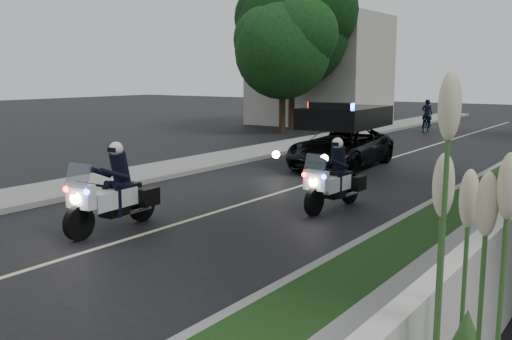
{
  "coord_description": "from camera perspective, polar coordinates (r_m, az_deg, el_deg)",
  "views": [
    {
      "loc": [
        8.64,
        -8.22,
        3.3
      ],
      "look_at": [
        0.69,
        3.26,
        1.0
      ],
      "focal_mm": 41.01,
      "sensor_mm": 36.0,
      "label": 1
    }
  ],
  "objects": [
    {
      "name": "sidewalk_left",
      "position": [
        23.1,
        -2.48,
        1.33
      ],
      "size": [
        2.0,
        60.0,
        0.16
      ],
      "primitive_type": "cube",
      "color": "gray",
      "rests_on": "ground"
    },
    {
      "name": "ground",
      "position": [
        12.37,
        -11.35,
        -6.31
      ],
      "size": [
        120.0,
        120.0,
        0.0
      ],
      "primitive_type": "plane",
      "color": "black",
      "rests_on": "ground"
    },
    {
      "name": "curb_left",
      "position": [
        22.46,
        -0.24,
        1.1
      ],
      "size": [
        0.2,
        60.0,
        0.15
      ],
      "primitive_type": "cube",
      "color": "gray",
      "rests_on": "ground"
    },
    {
      "name": "bicycle",
      "position": [
        35.16,
        16.26,
        3.6
      ],
      "size": [
        0.91,
        1.97,
        0.99
      ],
      "primitive_type": "imported",
      "rotation": [
        0.0,
        0.0,
        0.14
      ],
      "color": "black",
      "rests_on": "ground"
    },
    {
      "name": "tree_left_near",
      "position": [
        32.78,
        2.56,
        3.57
      ],
      "size": [
        6.0,
        6.0,
        8.78
      ],
      "primitive_type": null,
      "rotation": [
        0.0,
        0.0,
        -0.15
      ],
      "color": "#154015",
      "rests_on": "ground"
    },
    {
      "name": "cyclist",
      "position": [
        35.16,
        16.26,
        3.6
      ],
      "size": [
        0.62,
        0.44,
        1.67
      ],
      "primitive_type": "imported",
      "rotation": [
        0.0,
        0.0,
        3.21
      ],
      "color": "black",
      "rests_on": "ground"
    },
    {
      "name": "police_suv",
      "position": [
        21.13,
        8.25,
        0.28
      ],
      "size": [
        2.69,
        5.3,
        2.51
      ],
      "primitive_type": "imported",
      "rotation": [
        0.0,
        0.0,
        0.06
      ],
      "color": "black",
      "rests_on": "ground"
    },
    {
      "name": "grass_verge",
      "position": [
        18.89,
        22.48,
        -1.18
      ],
      "size": [
        1.2,
        60.0,
        0.16
      ],
      "primitive_type": "cube",
      "color": "#193814",
      "rests_on": "ground"
    },
    {
      "name": "tree_left_far",
      "position": [
        35.09,
        3.46,
        3.95
      ],
      "size": [
        8.11,
        8.11,
        11.09
      ],
      "primitive_type": null,
      "rotation": [
        0.0,
        0.0,
        -0.25
      ],
      "color": "black",
      "rests_on": "ground"
    },
    {
      "name": "building_far",
      "position": [
        38.96,
        6.23,
        9.6
      ],
      "size": [
        8.0,
        6.0,
        7.0
      ],
      "primitive_type": "cube",
      "color": "#A8A396",
      "rests_on": "ground"
    },
    {
      "name": "police_moto_right",
      "position": [
        14.63,
        7.53,
        -3.77
      ],
      "size": [
        0.85,
        2.12,
        1.77
      ],
      "primitive_type": null,
      "rotation": [
        0.0,
        0.0,
        -0.06
      ],
      "color": "silver",
      "rests_on": "ground"
    },
    {
      "name": "police_moto_left",
      "position": [
        12.96,
        -13.69,
        -5.67
      ],
      "size": [
        0.91,
        2.26,
        1.89
      ],
      "primitive_type": null,
      "rotation": [
        0.0,
        0.0,
        0.06
      ],
      "color": "white",
      "rests_on": "ground"
    },
    {
      "name": "lane_marking",
      "position": [
        20.43,
        9.23,
        -0.05
      ],
      "size": [
        0.12,
        50.0,
        0.01
      ],
      "primitive_type": "cube",
      "color": "#BFB78C",
      "rests_on": "ground"
    },
    {
      "name": "curb_right",
      "position": [
        19.05,
        20.42,
        -0.99
      ],
      "size": [
        0.2,
        60.0,
        0.15
      ],
      "primitive_type": "cube",
      "color": "gray",
      "rests_on": "ground"
    }
  ]
}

